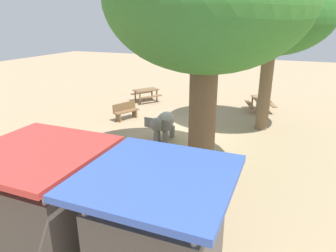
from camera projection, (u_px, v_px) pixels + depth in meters
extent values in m
plane|color=tan|center=(187.00, 133.00, 13.94)|extent=(60.00, 60.00, 0.00)
cylinder|color=gray|center=(165.00, 137.00, 12.77)|extent=(0.22, 0.22, 0.52)
cylinder|color=gray|center=(158.00, 136.00, 12.91)|extent=(0.22, 0.22, 0.52)
cylinder|color=gray|center=(172.00, 132.00, 13.38)|extent=(0.22, 0.22, 0.52)
cylinder|color=gray|center=(165.00, 130.00, 13.52)|extent=(0.22, 0.22, 0.52)
ellipsoid|color=gray|center=(165.00, 121.00, 12.96)|extent=(0.72, 1.33, 0.78)
sphere|color=gray|center=(157.00, 124.00, 12.24)|extent=(0.55, 0.55, 0.55)
cone|color=gray|center=(154.00, 137.00, 12.22)|extent=(0.17, 0.17, 0.87)
cube|color=gray|center=(166.00, 125.00, 12.16)|extent=(0.45, 0.09, 0.41)
cube|color=gray|center=(150.00, 123.00, 12.46)|extent=(0.45, 0.09, 0.41)
cylinder|color=#3F3833|center=(208.00, 120.00, 14.47)|extent=(0.14, 0.14, 0.82)
cylinder|color=#3F3833|center=(205.00, 119.00, 14.60)|extent=(0.14, 0.14, 0.82)
cylinder|color=#33598C|center=(207.00, 105.00, 14.30)|extent=(0.32, 0.32, 0.58)
sphere|color=tan|center=(208.00, 97.00, 14.17)|extent=(0.22, 0.22, 0.22)
cylinder|color=#33598C|center=(211.00, 106.00, 14.14)|extent=(0.09, 0.09, 0.55)
cylinder|color=#33598C|center=(204.00, 104.00, 14.46)|extent=(0.09, 0.09, 0.55)
cylinder|color=brown|center=(265.00, 89.00, 13.92)|extent=(0.57, 0.57, 3.85)
ellipsoid|color=#2D6B28|center=(273.00, 11.00, 12.82)|extent=(5.22, 4.79, 3.70)
cylinder|color=brown|center=(202.00, 119.00, 9.59)|extent=(0.86, 0.86, 3.88)
cube|color=brown|center=(126.00, 111.00, 15.69)|extent=(0.93, 1.44, 0.06)
cube|color=brown|center=(124.00, 106.00, 15.73)|extent=(0.62, 1.31, 0.40)
cube|color=brown|center=(135.00, 114.00, 16.12)|extent=(0.36, 0.22, 0.42)
cube|color=brown|center=(118.00, 118.00, 15.43)|extent=(0.36, 0.22, 0.42)
cube|color=olive|center=(261.00, 98.00, 17.04)|extent=(1.25, 1.68, 0.06)
cylinder|color=olive|center=(269.00, 108.00, 16.58)|extent=(0.10, 0.10, 0.72)
cylinder|color=olive|center=(257.00, 108.00, 16.62)|extent=(0.10, 0.10, 0.72)
cylinder|color=olive|center=(263.00, 102.00, 17.72)|extent=(0.10, 0.10, 0.72)
cylinder|color=olive|center=(252.00, 102.00, 17.75)|extent=(0.10, 0.10, 0.72)
cube|color=olive|center=(271.00, 104.00, 17.11)|extent=(0.72, 1.50, 0.05)
cube|color=olive|center=(249.00, 104.00, 17.17)|extent=(0.72, 1.50, 0.05)
cube|color=brown|center=(146.00, 90.00, 19.12)|extent=(1.53, 1.68, 0.06)
cylinder|color=brown|center=(140.00, 98.00, 18.69)|extent=(0.10, 0.10, 0.72)
cylinder|color=brown|center=(135.00, 96.00, 19.20)|extent=(0.10, 0.10, 0.72)
cylinder|color=brown|center=(157.00, 96.00, 19.29)|extent=(0.10, 0.10, 0.72)
cylinder|color=brown|center=(152.00, 94.00, 19.80)|extent=(0.10, 0.10, 0.72)
cube|color=brown|center=(151.00, 97.00, 18.72)|extent=(1.07, 1.36, 0.05)
cube|color=brown|center=(142.00, 93.00, 19.71)|extent=(1.07, 1.36, 0.05)
cube|color=#59514C|center=(158.00, 248.00, 5.51)|extent=(2.00, 1.80, 2.00)
cube|color=#3856B2|center=(158.00, 176.00, 5.03)|extent=(2.50, 2.50, 0.12)
cylinder|color=gray|center=(135.00, 204.00, 6.47)|extent=(0.10, 0.10, 2.40)
cylinder|color=gray|center=(218.00, 224.00, 5.84)|extent=(0.10, 0.10, 2.40)
cube|color=#59514C|center=(46.00, 215.00, 6.43)|extent=(2.00, 1.80, 2.00)
cube|color=#C63833|center=(37.00, 152.00, 5.95)|extent=(2.50, 2.50, 0.12)
cylinder|color=gray|center=(40.00, 181.00, 7.40)|extent=(0.10, 0.10, 2.40)
cylinder|color=gray|center=(51.00, 243.00, 5.34)|extent=(0.10, 0.10, 2.40)
cylinder|color=gray|center=(103.00, 196.00, 6.76)|extent=(0.10, 0.10, 2.40)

